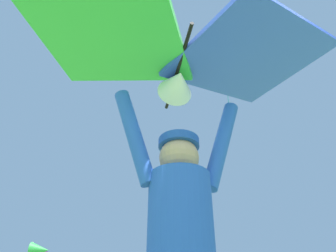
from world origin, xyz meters
name	(u,v)px	position (x,y,z in m)	size (l,w,h in m)	color
held_stunt_kite	(180,54)	(0.26, 0.30, 2.23)	(2.21, 1.31, 0.44)	black
distant_kite_white_far_center	(68,66)	(-6.66, 16.75, 17.72)	(0.72, 0.78, 0.40)	white
distant_kite_green_mid_right	(170,205)	(1.23, 23.12, 9.45)	(0.66, 0.73, 0.91)	green
distant_kite_teal_high_left	(226,86)	(5.76, 19.19, 18.31)	(1.42, 1.49, 2.33)	#19B2AD
distant_kite_black_high_right	(242,90)	(6.31, 17.13, 16.20)	(0.68, 0.68, 0.10)	black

